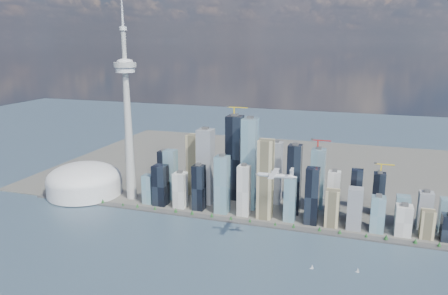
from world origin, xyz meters
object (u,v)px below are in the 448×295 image
(dome_stadium, at_px, (84,181))
(sailboat_west, at_px, (312,267))
(sailboat_east, at_px, (358,271))
(needle_tower, at_px, (127,112))
(airplane, at_px, (276,175))

(dome_stadium, relative_size, sailboat_west, 21.32)
(sailboat_west, xyz_separation_m, sailboat_east, (81.00, 13.49, 0.19))
(dome_stadium, distance_m, sailboat_east, 755.90)
(needle_tower, bearing_deg, airplane, -23.77)
(needle_tower, bearing_deg, sailboat_west, -23.91)
(dome_stadium, xyz_separation_m, sailboat_east, (727.73, -201.19, -36.24))
(needle_tower, xyz_separation_m, airplane, (426.52, -187.83, -72.06))
(dome_stadium, bearing_deg, airplane, -17.43)
(dome_stadium, xyz_separation_m, airplane, (566.52, -177.83, 124.34))
(dome_stadium, xyz_separation_m, sailboat_west, (646.73, -214.68, -36.43))
(needle_tower, distance_m, dome_stadium, 241.40)
(dome_stadium, bearing_deg, needle_tower, 4.09)
(dome_stadium, bearing_deg, sailboat_west, -18.36)
(sailboat_east, bearing_deg, airplane, -172.13)
(dome_stadium, relative_size, airplane, 2.51)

